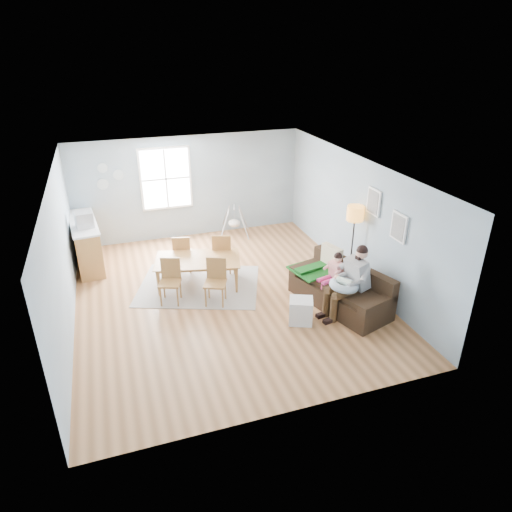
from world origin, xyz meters
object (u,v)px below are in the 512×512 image
object	(u,v)px
sofa	(342,291)
baby_swing	(234,222)
floor_lamp	(355,220)
chair_nw	(182,252)
chair_sw	(170,278)
chair_ne	(222,251)
storage_cube	(300,311)
monitor	(84,220)
dining_table	(198,273)
counter	(86,243)
chair_se	(216,278)
toddler	(333,270)
father	(350,279)

from	to	relation	value
sofa	baby_swing	xyz separation A→B (m)	(-1.04, 4.17, 0.06)
floor_lamp	chair_nw	size ratio (longest dim) A/B	1.91
chair_sw	chair_ne	world-z (taller)	chair_ne
sofa	storage_cube	world-z (taller)	sofa
floor_lamp	monitor	xyz separation A→B (m)	(-5.45, 2.36, -0.19)
chair_ne	dining_table	bearing A→B (deg)	-147.06
sofa	monitor	world-z (taller)	monitor
counter	storage_cube	bearing A→B (deg)	-45.76
floor_lamp	chair_ne	world-z (taller)	floor_lamp
chair_nw	baby_swing	size ratio (longest dim) A/B	0.92
chair_ne	baby_swing	distance (m)	2.26
counter	monitor	distance (m)	0.80
dining_table	counter	xyz separation A→B (m)	(-2.26, 1.90, 0.23)
chair_se	monitor	distance (m)	3.41
toddler	counter	world-z (taller)	counter
monitor	dining_table	bearing A→B (deg)	-34.70
father	baby_swing	bearing A→B (deg)	102.67
floor_lamp	baby_swing	world-z (taller)	floor_lamp
floor_lamp	storage_cube	distance (m)	2.39
dining_table	chair_sw	bearing A→B (deg)	-133.39
chair_nw	storage_cube	bearing A→B (deg)	-57.77
chair_ne	father	bearing A→B (deg)	-51.92
chair_se	chair_nw	distance (m)	1.56
toddler	baby_swing	distance (m)	4.12
chair_sw	chair_ne	xyz separation A→B (m)	(1.31, 0.85, 0.03)
sofa	dining_table	size ratio (longest dim) A/B	1.27
storage_cube	chair_nw	world-z (taller)	chair_nw
father	toddler	distance (m)	0.50
sofa	monitor	bearing A→B (deg)	146.24
chair_ne	counter	bearing A→B (deg)	153.16
sofa	baby_swing	size ratio (longest dim) A/B	2.30
dining_table	chair_nw	world-z (taller)	chair_nw
sofa	dining_table	world-z (taller)	sofa
chair_se	chair_nw	xyz separation A→B (m)	(-0.41, 1.50, -0.02)
father	counter	bearing A→B (deg)	141.00
toddler	father	bearing A→B (deg)	-78.35
storage_cube	chair_nw	distance (m)	3.27
counter	dining_table	bearing A→B (deg)	-40.00
floor_lamp	storage_cube	xyz separation A→B (m)	(-1.70, -1.17, -1.21)
floor_lamp	chair_se	world-z (taller)	floor_lamp
monitor	baby_swing	distance (m)	3.98
chair_se	floor_lamp	bearing A→B (deg)	-1.48
floor_lamp	baby_swing	bearing A→B (deg)	117.05
chair_nw	monitor	xyz separation A→B (m)	(-2.01, 0.78, 0.74)
toddler	storage_cube	xyz separation A→B (m)	(-0.91, -0.49, -0.48)
dining_table	chair_ne	bearing A→B (deg)	46.27
monitor	chair_sw	bearing A→B (deg)	-51.51
chair_ne	sofa	bearing A→B (deg)	-47.37
sofa	father	xyz separation A→B (m)	(-0.03, -0.32, 0.45)
dining_table	floor_lamp	bearing A→B (deg)	-1.05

